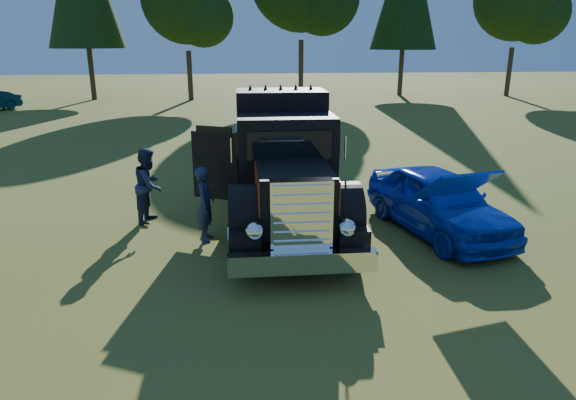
# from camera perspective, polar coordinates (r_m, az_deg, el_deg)

# --- Properties ---
(ground) EXTENTS (120.00, 120.00, 0.00)m
(ground) POSITION_cam_1_polar(r_m,az_deg,el_deg) (9.32, -0.38, -8.70)
(ground) COLOR #335519
(ground) RESTS_ON ground
(diamond_t_truck) EXTENTS (3.29, 7.16, 3.00)m
(diamond_t_truck) POSITION_cam_1_polar(r_m,az_deg,el_deg) (11.50, -0.45, 3.17)
(diamond_t_truck) COLOR black
(diamond_t_truck) RESTS_ON ground
(hotrod_coupe) EXTENTS (2.55, 4.46, 1.89)m
(hotrod_coupe) POSITION_cam_1_polar(r_m,az_deg,el_deg) (11.74, 16.37, -0.12)
(hotrod_coupe) COLOR #0E0694
(hotrod_coupe) RESTS_ON ground
(spectator_near) EXTENTS (0.43, 0.61, 1.60)m
(spectator_near) POSITION_cam_1_polar(r_m,az_deg,el_deg) (10.91, -9.18, -0.46)
(spectator_near) COLOR #1A1F3E
(spectator_near) RESTS_ON ground
(spectator_far) EXTENTS (0.83, 0.97, 1.75)m
(spectator_far) POSITION_cam_1_polar(r_m,az_deg,el_deg) (12.35, -15.17, 1.61)
(spectator_far) COLOR #1C2741
(spectator_far) RESTS_ON ground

